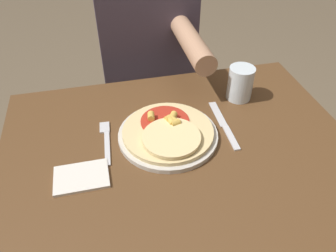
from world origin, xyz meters
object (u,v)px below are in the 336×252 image
object	(u,v)px
knife	(224,125)
drinking_glass	(240,83)
fork	(106,139)
person_diner	(148,61)
plate	(168,135)
dining_table	(180,181)
pizza	(169,131)

from	to	relation	value
knife	drinking_glass	world-z (taller)	drinking_glass
drinking_glass	fork	bearing A→B (deg)	-166.09
knife	person_diner	distance (m)	0.54
plate	fork	bearing A→B (deg)	171.24
dining_table	knife	world-z (taller)	knife
knife	plate	bearing A→B (deg)	-177.06
dining_table	pizza	size ratio (longest dim) A/B	3.80
drinking_glass	plate	bearing A→B (deg)	-153.17
dining_table	plate	xyz separation A→B (m)	(-0.02, 0.05, 0.14)
plate	knife	size ratio (longest dim) A/B	1.27
knife	person_diner	bearing A→B (deg)	104.53
drinking_glass	person_diner	bearing A→B (deg)	120.36
pizza	drinking_glass	bearing A→B (deg)	27.78
pizza	dining_table	bearing A→B (deg)	-64.54
knife	fork	bearing A→B (deg)	177.06
knife	dining_table	bearing A→B (deg)	-157.49
dining_table	pizza	world-z (taller)	pizza
dining_table	person_diner	xyz separation A→B (m)	(0.01, 0.58, 0.09)
fork	drinking_glass	xyz separation A→B (m)	(0.44, 0.11, 0.05)
drinking_glass	person_diner	distance (m)	0.47
plate	drinking_glass	xyz separation A→B (m)	(0.27, 0.13, 0.05)
pizza	person_diner	size ratio (longest dim) A/B	0.21
pizza	drinking_glass	xyz separation A→B (m)	(0.27, 0.14, 0.03)
plate	drinking_glass	size ratio (longest dim) A/B	2.56
plate	fork	xyz separation A→B (m)	(-0.17, 0.03, -0.00)
dining_table	knife	bearing A→B (deg)	22.51
plate	dining_table	bearing A→B (deg)	-66.30
knife	drinking_glass	xyz separation A→B (m)	(0.10, 0.13, 0.05)
pizza	drinking_glass	size ratio (longest dim) A/B	2.33
dining_table	pizza	distance (m)	0.17
dining_table	pizza	bearing A→B (deg)	115.46
dining_table	person_diner	distance (m)	0.59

